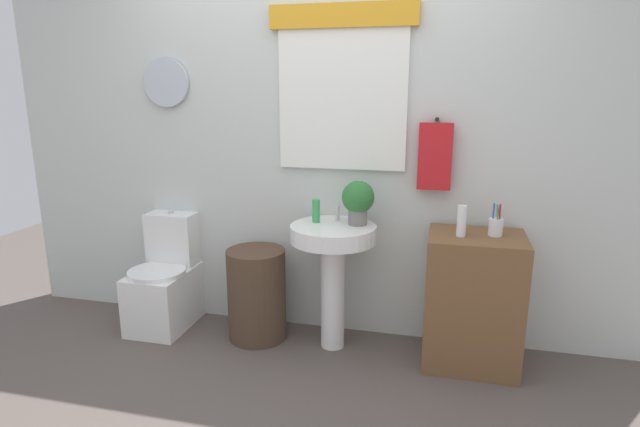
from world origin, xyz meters
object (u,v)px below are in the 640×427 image
Objects in this scene: soap_bottle at (316,211)px; toothbrush_cup at (496,226)px; laundry_hamper at (257,294)px; lotion_bottle at (462,221)px; wooden_cabinet at (473,300)px; potted_plant at (358,200)px; pedestal_sink at (333,256)px; toilet at (166,284)px.

soap_bottle is 0.79× the size of toothbrush_cup.
soap_bottle is 1.06m from toothbrush_cup.
soap_bottle is (0.39, 0.05, 0.57)m from laundry_hamper.
laundry_hamper is at bearing -172.68° from soap_bottle.
toothbrush_cup is (0.19, 0.06, -0.03)m from lotion_bottle.
lotion_bottle reaches higher than wooden_cabinet.
potted_plant is at bearing 5.28° from laundry_hamper.
potted_plant reaches higher than soap_bottle.
laundry_hamper is 0.69m from soap_bottle.
laundry_hamper is 3.26× the size of toothbrush_cup.
lotion_bottle reaches higher than soap_bottle.
wooden_cabinet is 0.50m from lotion_bottle.
pedestal_sink reaches higher than wooden_cabinet.
toothbrush_cup is (0.94, 0.02, 0.25)m from pedestal_sink.
potted_plant reaches higher than lotion_bottle.
pedestal_sink is 0.87m from wooden_cabinet.
wooden_cabinet is at bearing -4.87° from potted_plant.
potted_plant is at bearing 175.13° from wooden_cabinet.
pedestal_sink is 1.01× the size of wooden_cabinet.
toilet is at bearing 176.99° from laundry_hamper.
toilet is 0.99× the size of wooden_cabinet.
soap_bottle reaches higher than laundry_hamper.
pedestal_sink is 5.51× the size of soap_bottle.
wooden_cabinet is 1.08m from soap_bottle.
soap_bottle is (-0.12, 0.05, 0.27)m from pedestal_sink.
soap_bottle is (1.07, 0.01, 0.58)m from toilet.
pedestal_sink reaches higher than toilet.
toilet is 1.30× the size of laundry_hamper.
toothbrush_cup is at bearing 0.79° from laundry_hamper.
soap_bottle reaches higher than toilet.
toothbrush_cup reaches higher than laundry_hamper.
pedestal_sink is 0.80m from lotion_bottle.
soap_bottle is at bearing 174.09° from lotion_bottle.
pedestal_sink is at bearing -22.62° from soap_bottle.
toothbrush_cup reaches higher than soap_bottle.
potted_plant reaches higher than toilet.
toothbrush_cup is (0.10, 0.02, 0.45)m from wooden_cabinet.
wooden_cabinet is 2.94× the size of potted_plant.
toothbrush_cup is (0.80, -0.04, -0.10)m from potted_plant.
wooden_cabinet is 4.31× the size of toothbrush_cup.
laundry_hamper is at bearing -3.01° from toilet.
soap_bottle is at bearing 177.03° from wooden_cabinet.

